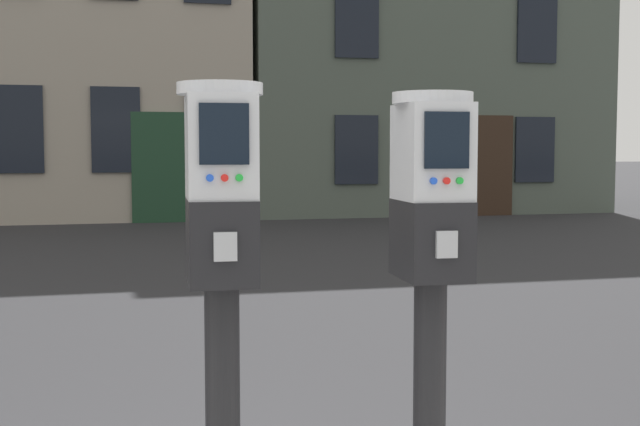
# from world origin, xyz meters

# --- Properties ---
(parking_meter_near_kerb) EXTENTS (0.23, 0.26, 1.43)m
(parking_meter_near_kerb) POSITION_xyz_m (-0.01, -0.16, 1.13)
(parking_meter_near_kerb) COLOR black
(parking_meter_near_kerb) RESTS_ON sidewalk_slab
(parking_meter_twin_adjacent) EXTENTS (0.23, 0.26, 1.41)m
(parking_meter_twin_adjacent) POSITION_xyz_m (0.56, -0.16, 1.12)
(parking_meter_twin_adjacent) COLOR black
(parking_meter_twin_adjacent) RESTS_ON sidewalk_slab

